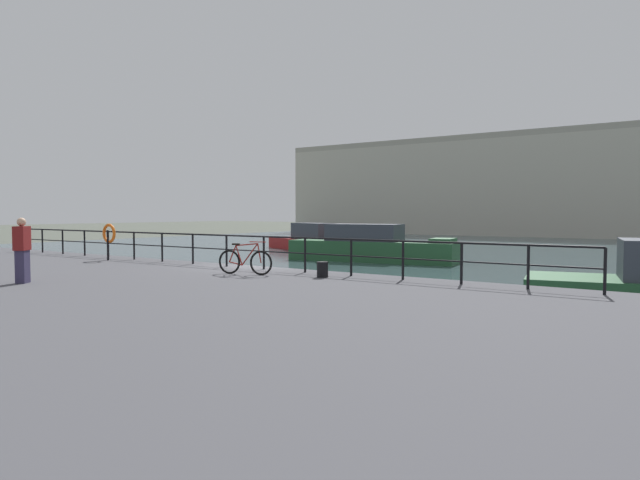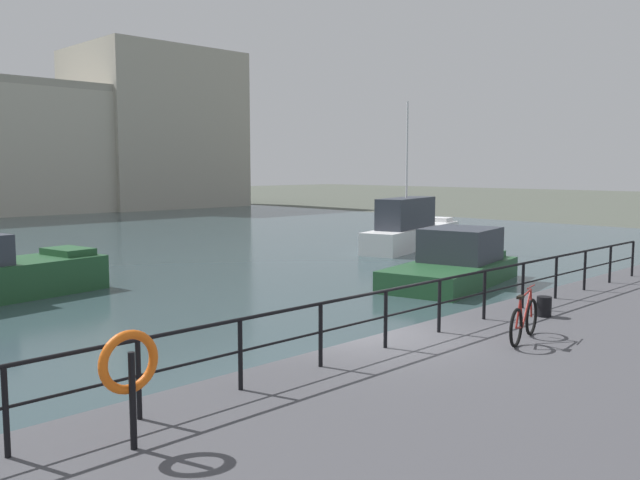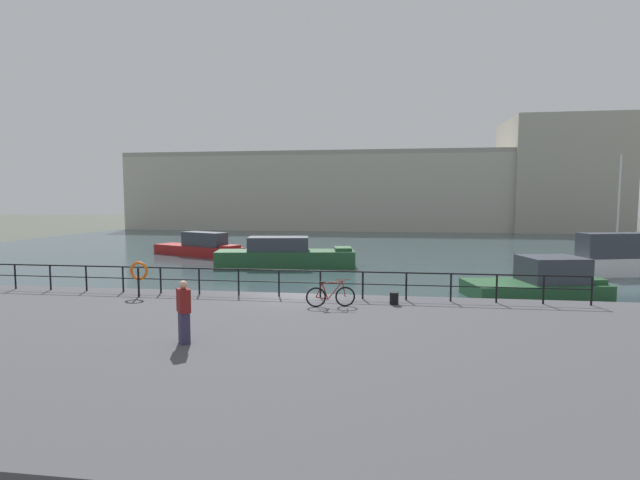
# 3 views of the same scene
# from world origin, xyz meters

# --- Properties ---
(ground_plane) EXTENTS (240.00, 240.00, 0.00)m
(ground_plane) POSITION_xyz_m (0.00, 0.00, 0.00)
(ground_plane) COLOR #4C5147
(water_basin) EXTENTS (80.00, 60.00, 0.01)m
(water_basin) POSITION_xyz_m (0.00, 30.20, 0.01)
(water_basin) COLOR #33474C
(water_basin) RESTS_ON ground_plane
(quay_promenade) EXTENTS (56.00, 13.00, 1.06)m
(quay_promenade) POSITION_xyz_m (0.00, -6.50, 0.53)
(quay_promenade) COLOR #47474C
(quay_promenade) RESTS_ON ground_plane
(harbor_building) EXTENTS (76.49, 13.79, 17.06)m
(harbor_building) POSITION_xyz_m (7.65, 58.56, 6.52)
(harbor_building) COLOR #B2AD9E
(harbor_building) RESTS_ON ground_plane
(moored_white_yacht) EXTENTS (10.17, 4.01, 2.19)m
(moored_white_yacht) POSITION_xyz_m (-3.61, 14.40, 0.86)
(moored_white_yacht) COLOR #23512D
(moored_white_yacht) RESTS_ON water_basin
(moored_cabin_cruiser) EXTENTS (7.02, 4.19, 2.03)m
(moored_cabin_cruiser) POSITION_xyz_m (11.31, 5.80, 0.77)
(moored_cabin_cruiser) COLOR #23512D
(moored_cabin_cruiser) RESTS_ON water_basin
(moored_green_narrowboat) EXTENTS (9.09, 5.57, 2.07)m
(moored_green_narrowboat) POSITION_xyz_m (-12.31, 20.11, 0.77)
(moored_green_narrowboat) COLOR maroon
(moored_green_narrowboat) RESTS_ON water_basin
(moored_red_daysailer) EXTENTS (9.72, 4.27, 7.73)m
(moored_red_daysailer) POSITION_xyz_m (18.99, 13.80, 1.07)
(moored_red_daysailer) COLOR white
(moored_red_daysailer) RESTS_ON water_basin
(quay_railing) EXTENTS (24.79, 0.07, 1.08)m
(quay_railing) POSITION_xyz_m (-1.39, -0.75, 1.80)
(quay_railing) COLOR black
(quay_railing) RESTS_ON quay_promenade
(parked_bicycle) EXTENTS (1.74, 0.47, 0.98)m
(parked_bicycle) POSITION_xyz_m (1.66, -2.27, 1.45)
(parked_bicycle) COLOR black
(parked_bicycle) RESTS_ON quay_promenade
(mooring_bollard) EXTENTS (0.32, 0.32, 0.44)m
(mooring_bollard) POSITION_xyz_m (3.91, -1.53, 1.28)
(mooring_bollard) COLOR black
(mooring_bollard) RESTS_ON quay_promenade
(life_ring_stand) EXTENTS (0.75, 0.16, 1.40)m
(life_ring_stand) POSITION_xyz_m (-6.04, -1.49, 2.04)
(life_ring_stand) COLOR black
(life_ring_stand) RESTS_ON quay_promenade
(standing_person) EXTENTS (0.49, 0.52, 1.69)m
(standing_person) POSITION_xyz_m (-1.71, -7.03, 1.92)
(standing_person) COLOR #332D4C
(standing_person) RESTS_ON quay_promenade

